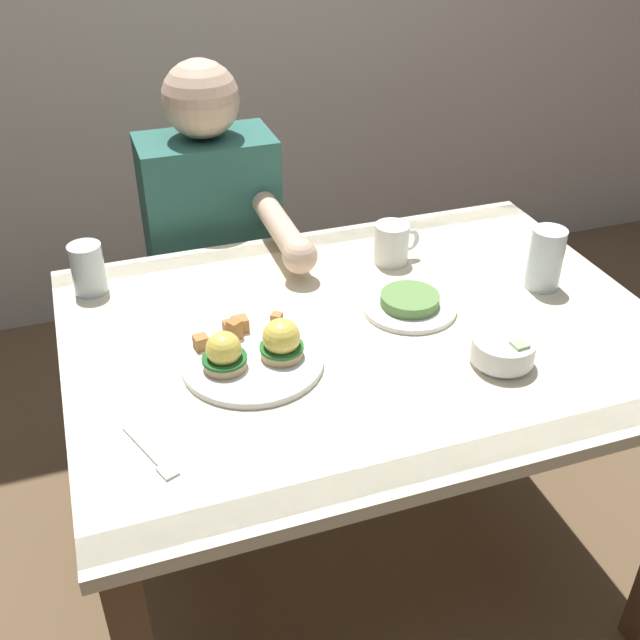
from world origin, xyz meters
TOP-DOWN VIEW (x-y plane):
  - ground_plane at (0.00, 0.00)m, footprint 6.00×6.00m
  - dining_table at (0.00, 0.00)m, footprint 1.20×0.90m
  - eggs_benedict_plate at (-0.25, -0.05)m, footprint 0.27×0.27m
  - fruit_bowl at (0.20, -0.20)m, footprint 0.12×0.12m
  - coffee_mug at (0.16, 0.24)m, footprint 0.11×0.08m
  - fork at (-0.47, -0.23)m, footprint 0.07×0.15m
  - water_glass_near at (-0.52, 0.33)m, footprint 0.07×0.07m
  - water_glass_far at (0.43, 0.03)m, footprint 0.07×0.07m
  - side_plate at (0.11, 0.04)m, footprint 0.20×0.20m
  - diner_person at (-0.19, 0.60)m, footprint 0.34×0.54m

SIDE VIEW (x-z plane):
  - ground_plane at x=0.00m, z-range 0.00..0.00m
  - dining_table at x=0.00m, z-range 0.26..1.00m
  - diner_person at x=-0.19m, z-range 0.08..1.22m
  - fork at x=-0.47m, z-range 0.74..0.74m
  - side_plate at x=0.11m, z-range 0.74..0.77m
  - eggs_benedict_plate at x=-0.25m, z-range 0.72..0.81m
  - fruit_bowl at x=0.20m, z-range 0.74..0.80m
  - water_glass_near at x=-0.52m, z-range 0.73..0.84m
  - coffee_mug at x=0.16m, z-range 0.74..0.84m
  - water_glass_far at x=0.43m, z-range 0.73..0.87m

